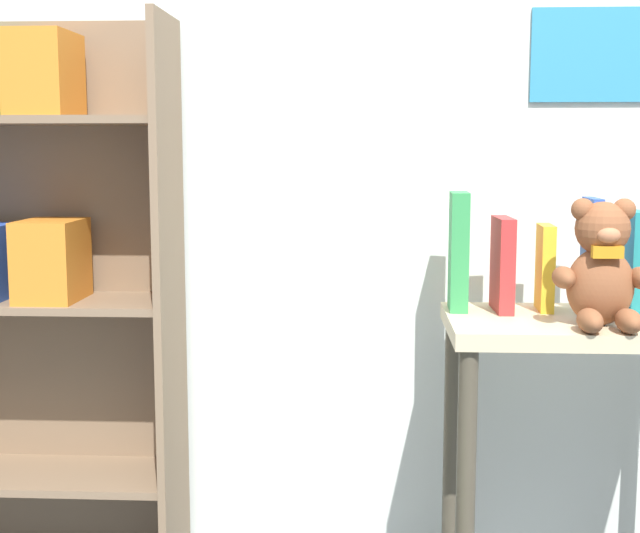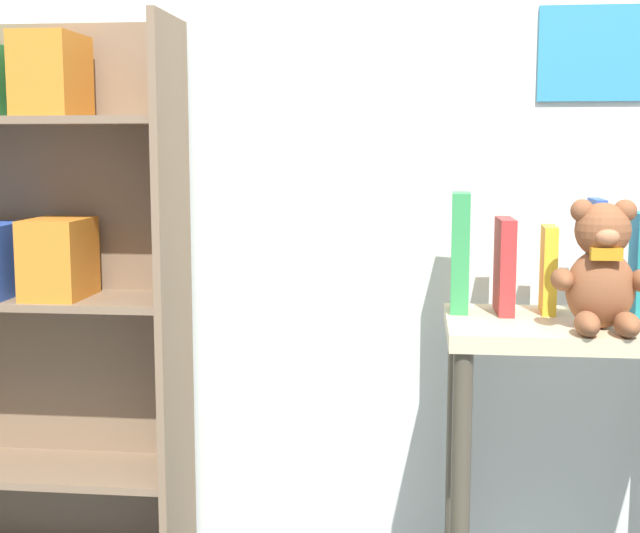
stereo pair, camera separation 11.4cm
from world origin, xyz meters
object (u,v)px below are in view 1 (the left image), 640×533
object	(u,v)px
bookshelf_side	(24,261)
book_standing_teal	(635,262)
book_standing_yellow	(545,268)
book_standing_red	(502,264)
display_table	(572,379)
teddy_bear	(602,269)
book_standing_blue	(591,255)
book_standing_green	(459,251)

from	to	relation	value
bookshelf_side	book_standing_teal	xyz separation A→B (m)	(1.41, -0.07, 0.02)
book_standing_yellow	book_standing_red	bearing A→B (deg)	-169.24
bookshelf_side	display_table	size ratio (longest dim) A/B	2.01
teddy_bear	book_standing_teal	size ratio (longest dim) A/B	1.16
book_standing_red	book_standing_yellow	xyz separation A→B (m)	(0.10, 0.01, -0.01)
teddy_bear	book_standing_teal	xyz separation A→B (m)	(0.11, 0.16, -0.01)
display_table	book_standing_teal	size ratio (longest dim) A/B	2.93
book_standing_yellow	book_standing_blue	world-z (taller)	book_standing_blue
teddy_bear	book_standing_teal	distance (m)	0.20
book_standing_teal	teddy_bear	bearing A→B (deg)	-122.84
teddy_bear	book_standing_blue	size ratio (longest dim) A/B	1.03
book_standing_green	book_standing_red	xyz separation A→B (m)	(0.10, -0.01, -0.03)
display_table	book_standing_green	size ratio (longest dim) A/B	2.48
book_standing_yellow	book_standing_blue	bearing A→B (deg)	-5.51
book_standing_green	book_standing_yellow	distance (m)	0.20
book_standing_blue	teddy_bear	bearing A→B (deg)	-95.26
teddy_bear	book_standing_teal	world-z (taller)	teddy_bear
display_table	teddy_bear	xyz separation A→B (m)	(0.03, -0.09, 0.25)
book_standing_green	book_standing_yellow	world-z (taller)	book_standing_green
book_standing_green	book_standing_red	world-z (taller)	book_standing_green
bookshelf_side	book_standing_yellow	bearing A→B (deg)	-2.69
book_standing_red	display_table	bearing A→B (deg)	-29.12
teddy_bear	book_standing_red	xyz separation A→B (m)	(-0.18, 0.16, -0.01)
teddy_bear	book_standing_yellow	xyz separation A→B (m)	(-0.08, 0.18, -0.02)
bookshelf_side	book_standing_teal	world-z (taller)	bookshelf_side
book_standing_yellow	book_standing_teal	xyz separation A→B (m)	(0.19, -0.01, 0.02)
bookshelf_side	display_table	xyz separation A→B (m)	(1.26, -0.15, -0.23)
book_standing_yellow	book_standing_green	bearing A→B (deg)	-176.07
book_standing_yellow	book_standing_teal	bearing A→B (deg)	-1.05
bookshelf_side	book_standing_blue	distance (m)	1.31
display_table	book_standing_yellow	xyz separation A→B (m)	(-0.05, 0.09, 0.23)
bookshelf_side	teddy_bear	size ratio (longest dim) A/B	5.04
bookshelf_side	teddy_bear	xyz separation A→B (m)	(1.29, -0.23, 0.02)
display_table	book_standing_red	world-z (taller)	book_standing_red
bookshelf_side	book_standing_blue	size ratio (longest dim) A/B	5.20
teddy_bear	book_standing_yellow	size ratio (longest dim) A/B	1.36
teddy_bear	book_standing_blue	distance (m)	0.16
bookshelf_side	teddy_bear	distance (m)	1.31
bookshelf_side	book_standing_teal	bearing A→B (deg)	-2.82
book_standing_green	book_standing_teal	bearing A→B (deg)	0.65
book_standing_teal	display_table	bearing A→B (deg)	-149.90
book_standing_blue	book_standing_teal	xyz separation A→B (m)	(0.10, 0.00, -0.01)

